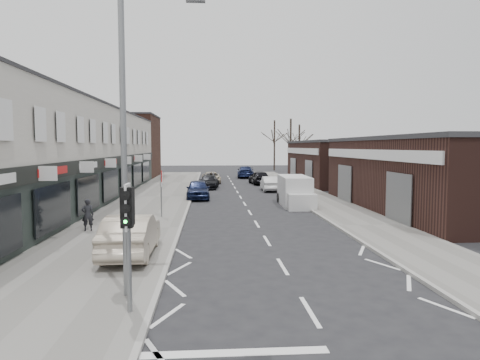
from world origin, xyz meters
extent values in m
plane|color=black|center=(0.00, 0.00, 0.00)|extent=(160.00, 160.00, 0.00)
cube|color=slate|center=(-6.75, 22.00, 0.06)|extent=(5.50, 64.00, 0.12)
cube|color=slate|center=(5.75, 22.00, 0.06)|extent=(3.50, 64.00, 0.12)
cube|color=beige|center=(-13.50, 19.50, 3.55)|extent=(8.00, 41.00, 7.10)
cube|color=#41231C|center=(-13.50, 45.00, 4.00)|extent=(8.00, 10.00, 8.00)
cube|color=#351D18|center=(12.50, 14.00, 2.25)|extent=(10.00, 18.00, 4.50)
cube|color=#351D18|center=(12.50, 34.00, 2.25)|extent=(10.00, 16.00, 4.50)
cylinder|color=slate|center=(-4.40, -2.00, 1.62)|extent=(0.12, 0.12, 3.00)
cube|color=silver|center=(-4.40, -2.00, 2.67)|extent=(0.05, 0.55, 1.10)
cube|color=black|center=(-4.40, -2.12, 2.67)|extent=(0.28, 0.22, 0.95)
sphere|color=#0CE533|center=(-4.40, -2.24, 2.37)|extent=(0.18, 0.18, 0.18)
cube|color=black|center=(-4.40, -1.88, 2.67)|extent=(0.26, 0.20, 0.90)
cylinder|color=slate|center=(-4.70, -0.80, 4.12)|extent=(0.16, 0.16, 8.00)
cylinder|color=slate|center=(-5.20, 12.00, 1.37)|extent=(0.07, 0.07, 2.50)
cube|color=white|center=(-5.15, 12.00, 1.97)|extent=(0.04, 0.45, 0.25)
cube|color=silver|center=(3.40, 17.09, 1.02)|extent=(2.01, 4.52, 2.03)
cube|color=silver|center=(3.40, 14.48, 0.53)|extent=(1.82, 0.84, 1.07)
cylinder|color=black|center=(2.57, 15.53, 0.34)|extent=(0.21, 0.68, 0.68)
cylinder|color=black|center=(4.23, 15.53, 0.34)|extent=(0.21, 0.68, 0.68)
cylinder|color=black|center=(2.57, 18.65, 0.34)|extent=(0.21, 0.68, 0.68)
cylinder|color=black|center=(4.23, 18.65, 0.34)|extent=(0.21, 0.68, 0.68)
imported|color=#B3A48F|center=(-5.35, 3.49, 0.88)|extent=(1.63, 4.61, 1.52)
imported|color=black|center=(-8.22, 8.22, 0.88)|extent=(0.62, 0.48, 1.51)
imported|color=#121A3A|center=(-3.40, 21.16, 0.74)|extent=(1.86, 4.40, 1.49)
imported|color=black|center=(-2.58, 29.41, 0.64)|extent=(2.21, 4.58, 1.29)
imported|color=#C0B199|center=(-2.32, 35.55, 0.61)|extent=(2.18, 4.48, 1.23)
imported|color=silver|center=(3.04, 26.73, 0.67)|extent=(1.51, 4.09, 1.34)
imported|color=black|center=(2.87, 33.61, 0.74)|extent=(2.18, 4.51, 1.48)
imported|color=#161F45|center=(2.20, 43.54, 0.75)|extent=(2.47, 5.32, 1.51)
camera|label=1|loc=(-2.46, -12.17, 4.10)|focal=32.00mm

